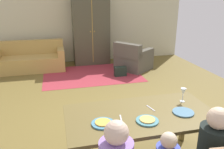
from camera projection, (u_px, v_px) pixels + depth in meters
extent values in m
cube|color=brown|center=(101.00, 103.00, 4.72)|extent=(6.83, 6.59, 0.02)
cube|color=beige|center=(80.00, 19.00, 7.35)|extent=(6.83, 0.10, 2.70)
cube|color=brown|center=(141.00, 115.00, 2.71)|extent=(1.76, 0.90, 0.04)
cube|color=brown|center=(70.00, 134.00, 3.00)|extent=(0.06, 0.06, 0.72)
cube|color=brown|center=(183.00, 119.00, 3.38)|extent=(0.06, 0.06, 0.72)
cylinder|color=teal|center=(103.00, 123.00, 2.48)|extent=(0.25, 0.25, 0.02)
cylinder|color=gold|center=(103.00, 122.00, 2.47)|extent=(0.17, 0.17, 0.01)
cylinder|color=teal|center=(147.00, 121.00, 2.53)|extent=(0.25, 0.25, 0.02)
cylinder|color=gold|center=(147.00, 119.00, 2.53)|extent=(0.17, 0.17, 0.01)
cylinder|color=teal|center=(183.00, 112.00, 2.72)|extent=(0.25, 0.25, 0.02)
cylinder|color=silver|center=(182.00, 101.00, 3.01)|extent=(0.06, 0.06, 0.01)
cylinder|color=silver|center=(183.00, 98.00, 2.99)|extent=(0.01, 0.01, 0.09)
cone|color=silver|center=(183.00, 92.00, 2.96)|extent=(0.07, 0.07, 0.09)
cube|color=silver|center=(121.00, 118.00, 2.59)|extent=(0.04, 0.15, 0.01)
cube|color=silver|center=(151.00, 108.00, 2.83)|extent=(0.05, 0.17, 0.01)
sphere|color=beige|center=(116.00, 133.00, 1.89)|extent=(0.21, 0.21, 0.21)
sphere|color=beige|center=(169.00, 140.00, 2.05)|extent=(0.15, 0.15, 0.15)
cylinder|color=black|center=(213.00, 148.00, 2.22)|extent=(0.30, 0.30, 0.46)
sphere|color=beige|center=(218.00, 118.00, 2.11)|extent=(0.21, 0.21, 0.21)
cube|color=#A22F3B|center=(92.00, 74.00, 6.38)|extent=(2.60, 1.80, 0.01)
cube|color=tan|center=(31.00, 63.00, 6.67)|extent=(1.91, 0.84, 0.42)
cube|color=tan|center=(30.00, 47.00, 6.85)|extent=(1.91, 0.20, 0.40)
cube|color=tan|center=(61.00, 51.00, 6.77)|extent=(0.18, 0.84, 0.20)
cube|color=#545044|center=(134.00, 62.00, 6.79)|extent=(1.18, 1.18, 0.42)
cube|color=#545044|center=(127.00, 51.00, 6.40)|extent=(0.67, 0.80, 0.40)
cube|color=#545044|center=(144.00, 54.00, 6.49)|extent=(0.78, 0.65, 0.20)
cube|color=#545044|center=(125.00, 50.00, 6.89)|extent=(0.78, 0.65, 0.20)
cube|color=#484732|center=(91.00, 30.00, 7.15)|extent=(1.10, 0.56, 2.10)
cube|color=#BA9238|center=(92.00, 31.00, 6.89)|extent=(0.02, 0.01, 1.89)
sphere|color=#BA9238|center=(91.00, 32.00, 6.87)|extent=(0.04, 0.04, 0.04)
sphere|color=#BA9238|center=(94.00, 31.00, 6.90)|extent=(0.04, 0.04, 0.04)
cube|color=black|center=(120.00, 71.00, 6.23)|extent=(0.32, 0.16, 0.26)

